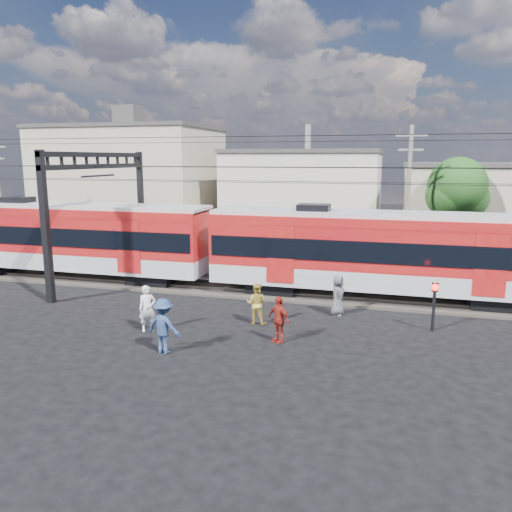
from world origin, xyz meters
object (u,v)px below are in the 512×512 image
(commuter_train, at_px, (386,250))
(pedestrian_c, at_px, (164,326))
(pedestrian_a, at_px, (147,308))
(crossing_signal, at_px, (434,298))

(commuter_train, relative_size, pedestrian_c, 26.03)
(pedestrian_a, distance_m, crossing_signal, 11.11)
(commuter_train, height_order, pedestrian_c, commuter_train)
(commuter_train, distance_m, crossing_signal, 4.50)
(pedestrian_c, relative_size, crossing_signal, 1.00)
(crossing_signal, bearing_deg, pedestrian_c, -152.27)
(crossing_signal, bearing_deg, pedestrian_a, -164.78)
(commuter_train, relative_size, crossing_signal, 25.98)
(pedestrian_c, xyz_separation_m, crossing_signal, (9.11, 4.79, 0.38))
(pedestrian_a, distance_m, pedestrian_c, 2.47)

